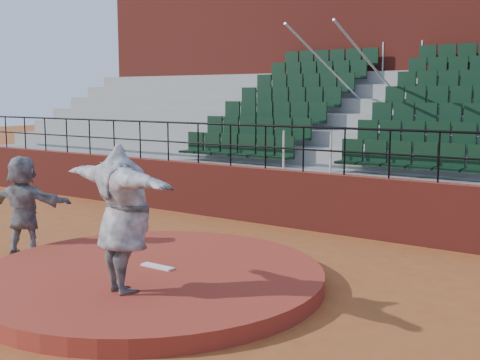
{
  "coord_description": "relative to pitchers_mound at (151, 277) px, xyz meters",
  "views": [
    {
      "loc": [
        6.42,
        -6.83,
        3.01
      ],
      "look_at": [
        0.0,
        2.5,
        1.4
      ],
      "focal_mm": 45.0,
      "sensor_mm": 36.0,
      "label": 1
    }
  ],
  "objects": [
    {
      "name": "press_box_facade",
      "position": [
        0.0,
        12.6,
        3.43
      ],
      "size": [
        24.0,
        3.0,
        7.1
      ],
      "primitive_type": "cube",
      "color": "maroon",
      "rests_on": "ground"
    },
    {
      "name": "seating_deck",
      "position": [
        0.0,
        8.65,
        1.32
      ],
      "size": [
        24.0,
        5.97,
        4.63
      ],
      "color": "gray",
      "rests_on": "ground"
    },
    {
      "name": "pitcher",
      "position": [
        0.43,
        -1.0,
        1.17
      ],
      "size": [
        2.67,
        1.29,
        2.1
      ],
      "primitive_type": "imported",
      "rotation": [
        0.0,
        0.0,
        2.9
      ],
      "color": "black",
      "rests_on": "pitchers_mound"
    },
    {
      "name": "wall_railing",
      "position": [
        0.0,
        5.0,
        1.9
      ],
      "size": [
        24.04,
        0.05,
        1.03
      ],
      "color": "black",
      "rests_on": "boundary_wall"
    },
    {
      "name": "pitching_rubber",
      "position": [
        0.0,
        0.15,
        0.14
      ],
      "size": [
        0.6,
        0.15,
        0.03
      ],
      "primitive_type": "cube",
      "color": "white",
      "rests_on": "pitchers_mound"
    },
    {
      "name": "ground",
      "position": [
        0.0,
        0.0,
        -0.12
      ],
      "size": [
        90.0,
        90.0,
        0.0
      ],
      "primitive_type": "plane",
      "color": "#964B22",
      "rests_on": "ground"
    },
    {
      "name": "boundary_wall",
      "position": [
        0.0,
        5.0,
        0.53
      ],
      "size": [
        24.0,
        0.3,
        1.3
      ],
      "primitive_type": "cube",
      "color": "maroon",
      "rests_on": "ground"
    },
    {
      "name": "pitchers_mound",
      "position": [
        0.0,
        0.0,
        0.0
      ],
      "size": [
        5.5,
        5.5,
        0.25
      ],
      "primitive_type": "cylinder",
      "color": "maroon",
      "rests_on": "ground"
    },
    {
      "name": "fielder",
      "position": [
        -3.2,
        -0.01,
        0.82
      ],
      "size": [
        1.84,
        1.16,
        1.9
      ],
      "primitive_type": "imported",
      "rotation": [
        0.0,
        0.0,
        3.51
      ],
      "color": "black",
      "rests_on": "ground"
    }
  ]
}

